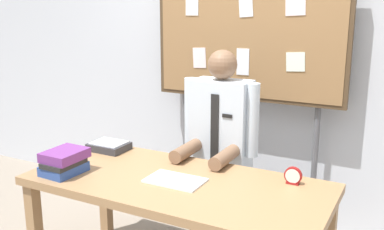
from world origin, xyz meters
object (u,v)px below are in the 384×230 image
object	(u,v)px
desk	(177,193)
paper_tray	(109,146)
bulletin_board	(247,36)
open_notebook	(176,181)
person	(220,159)
book_stack	(64,162)
desk_clock	(293,176)

from	to	relation	value
desk	paper_tray	distance (m)	0.75
bulletin_board	open_notebook	size ratio (longest dim) A/B	6.13
desk	bulletin_board	world-z (taller)	bulletin_board
person	bulletin_board	size ratio (longest dim) A/B	0.70
desk	book_stack	distance (m)	0.71
bulletin_board	desk_clock	size ratio (longest dim) A/B	20.13
person	desk	bearing A→B (deg)	-90.00
desk	bulletin_board	size ratio (longest dim) A/B	0.86
bulletin_board	book_stack	xyz separation A→B (m)	(-0.65, -1.30, -0.69)
person	bulletin_board	distance (m)	0.95
person	desk_clock	size ratio (longest dim) A/B	14.10
open_notebook	desk	bearing A→B (deg)	100.61
desk_clock	paper_tray	distance (m)	1.31
bulletin_board	open_notebook	xyz separation A→B (m)	(0.00, -1.10, -0.76)
desk	desk_clock	bearing A→B (deg)	23.13
desk	book_stack	bearing A→B (deg)	-161.20
book_stack	person	bearing A→B (deg)	52.02
desk	paper_tray	world-z (taller)	paper_tray
desk	open_notebook	distance (m)	0.09
person	desk_clock	world-z (taller)	person
bulletin_board	desk	bearing A→B (deg)	-90.00
open_notebook	desk_clock	world-z (taller)	desk_clock
book_stack	paper_tray	bearing A→B (deg)	95.42
person	book_stack	bearing A→B (deg)	-127.98
book_stack	desk_clock	bearing A→B (deg)	20.92
open_notebook	paper_tray	world-z (taller)	paper_tray
bulletin_board	book_stack	distance (m)	1.61
desk	person	distance (m)	0.61
desk_clock	paper_tray	size ratio (longest dim) A/B	0.39
open_notebook	desk_clock	size ratio (longest dim) A/B	3.29
bulletin_board	book_stack	bearing A→B (deg)	-116.70
bulletin_board	desk_clock	world-z (taller)	bulletin_board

